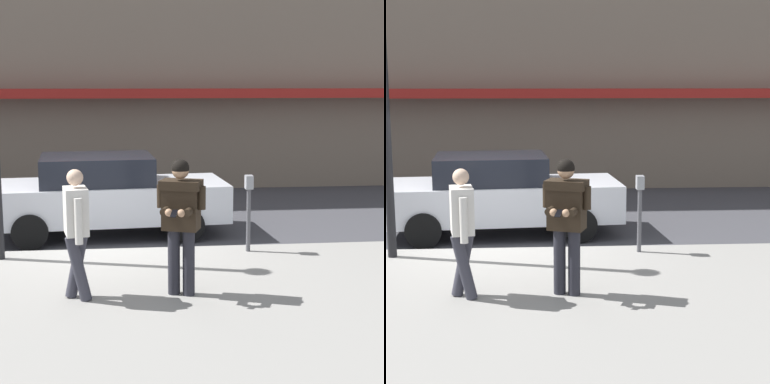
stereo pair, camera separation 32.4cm
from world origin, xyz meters
The scene contains 7 objects.
ground_plane centered at (0.00, 0.00, 0.00)m, with size 80.00×80.00×0.00m, color #3D3D42.
sidewalk centered at (1.00, -2.85, 0.07)m, with size 32.00×5.30×0.14m, color gray.
curb_paint_line centered at (1.00, 0.05, 0.00)m, with size 28.00×0.12×0.01m, color silver.
parked_sedan_mid centered at (0.08, 1.37, 0.79)m, with size 4.63×2.20×1.54m.
man_texting_on_phone centered at (1.18, -2.66, 1.25)m, with size 0.62×0.65×1.81m.
pedestrian_in_light_coat centered at (-0.15, -2.69, 1.11)m, with size 0.38×0.59×1.70m.
parking_meter centered at (2.48, -0.60, 0.97)m, with size 0.12×0.18×1.27m.
Camera 1 is at (0.49, -10.75, 2.93)m, focal length 60.00 mm.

